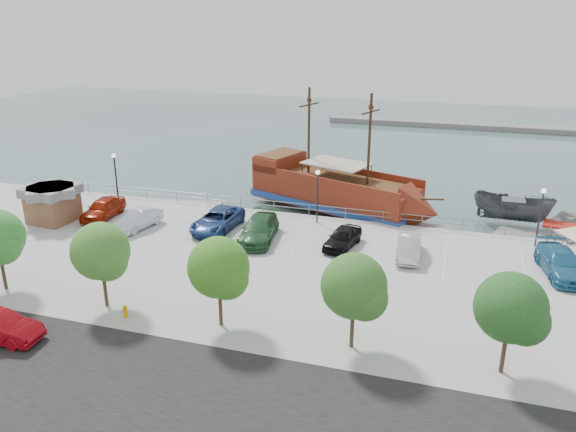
% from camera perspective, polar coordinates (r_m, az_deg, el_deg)
% --- Properties ---
extents(ground, '(160.00, 160.00, 0.00)m').
position_cam_1_polar(ground, '(38.98, 0.54, -5.26)').
color(ground, '#344B4C').
extents(street, '(100.00, 8.00, 0.04)m').
position_cam_1_polar(street, '(25.74, -10.27, -17.80)').
color(street, black).
rests_on(street, land_slab).
extents(sidewalk, '(100.00, 4.00, 0.05)m').
position_cam_1_polar(sidewalk, '(30.19, -5.03, -11.27)').
color(sidewalk, '#A2A29D').
rests_on(sidewalk, land_slab).
extents(seawall_railing, '(50.00, 0.06, 1.00)m').
position_cam_1_polar(seawall_railing, '(45.37, 3.38, 0.52)').
color(seawall_railing, slate).
rests_on(seawall_railing, land_slab).
extents(far_shore, '(40.00, 3.00, 0.80)m').
position_cam_1_polar(far_shore, '(90.24, 17.07, 8.80)').
color(far_shore, gray).
rests_on(far_shore, ground).
extents(pirate_ship, '(17.82, 10.40, 11.07)m').
position_cam_1_polar(pirate_ship, '(48.77, 5.95, 2.26)').
color(pirate_ship, maroon).
rests_on(pirate_ship, ground).
extents(patrol_boat, '(6.74, 3.76, 2.47)m').
position_cam_1_polar(patrol_boat, '(49.62, 21.82, 0.45)').
color(patrol_boat, '#47494D').
rests_on(patrol_boat, ground).
extents(speedboat, '(6.43, 8.03, 1.48)m').
position_cam_1_polar(speedboat, '(48.24, 26.77, -1.47)').
color(speedboat, beige).
rests_on(speedboat, ground).
extents(dock_west, '(7.34, 2.97, 0.41)m').
position_cam_1_polar(dock_west, '(51.60, -10.72, 1.09)').
color(dock_west, gray).
rests_on(dock_west, ground).
extents(dock_mid, '(7.33, 2.93, 0.41)m').
position_cam_1_polar(dock_mid, '(46.15, 11.68, -1.28)').
color(dock_mid, gray).
rests_on(dock_mid, ground).
extents(dock_east, '(8.09, 4.81, 0.45)m').
position_cam_1_polar(dock_east, '(46.57, 24.93, -2.59)').
color(dock_east, slate).
rests_on(dock_east, ground).
extents(shed, '(3.82, 3.82, 2.87)m').
position_cam_1_polar(shed, '(47.89, -22.82, 1.26)').
color(shed, brown).
rests_on(shed, land_slab).
extents(fire_hydrant, '(0.26, 0.26, 0.75)m').
position_cam_1_polar(fire_hydrant, '(32.06, -16.20, -9.26)').
color(fire_hydrant, '#E69700').
rests_on(fire_hydrant, sidewalk).
extents(lamp_post_left, '(0.36, 0.36, 4.28)m').
position_cam_1_polar(lamp_post_left, '(50.71, -17.15, 4.62)').
color(lamp_post_left, black).
rests_on(lamp_post_left, land_slab).
extents(lamp_post_mid, '(0.36, 0.36, 4.28)m').
position_cam_1_polar(lamp_post_mid, '(43.41, 3.02, 2.98)').
color(lamp_post_mid, black).
rests_on(lamp_post_mid, land_slab).
extents(lamp_post_right, '(0.36, 0.36, 4.28)m').
position_cam_1_polar(lamp_post_right, '(42.64, 24.34, 0.85)').
color(lamp_post_right, black).
rests_on(lamp_post_right, land_slab).
extents(tree_c, '(3.30, 3.20, 5.00)m').
position_cam_1_polar(tree_c, '(32.18, -18.36, -3.64)').
color(tree_c, '#473321').
rests_on(tree_c, sidewalk).
extents(tree_d, '(3.30, 3.20, 5.00)m').
position_cam_1_polar(tree_d, '(28.87, -6.86, -5.47)').
color(tree_d, '#473321').
rests_on(tree_d, sidewalk).
extents(tree_e, '(3.30, 3.20, 5.00)m').
position_cam_1_polar(tree_e, '(27.01, 6.98, -7.36)').
color(tree_e, '#473321').
rests_on(tree_e, sidewalk).
extents(tree_f, '(3.30, 3.20, 5.00)m').
position_cam_1_polar(tree_f, '(26.90, 21.97, -8.92)').
color(tree_f, '#473321').
rests_on(tree_f, sidewalk).
extents(parked_car_a, '(2.24, 4.87, 1.62)m').
position_cam_1_polar(parked_car_a, '(47.44, -18.27, 0.76)').
color(parked_car_a, maroon).
rests_on(parked_car_a, land_slab).
extents(parked_car_b, '(2.24, 4.48, 1.41)m').
position_cam_1_polar(parked_car_b, '(44.40, -14.98, -0.35)').
color(parked_car_b, '#B2B9CA').
rests_on(parked_car_b, land_slab).
extents(parked_car_c, '(2.76, 5.64, 1.54)m').
position_cam_1_polar(parked_car_c, '(42.94, -7.18, -0.41)').
color(parked_car_c, navy).
rests_on(parked_car_c, land_slab).
extents(parked_car_d, '(3.00, 5.87, 1.63)m').
position_cam_1_polar(parked_car_d, '(40.75, -2.98, -1.35)').
color(parked_car_d, '#275930').
rests_on(parked_car_d, land_slab).
extents(parked_car_e, '(2.40, 4.44, 1.44)m').
position_cam_1_polar(parked_car_e, '(39.65, 5.57, -2.20)').
color(parked_car_e, black).
rests_on(parked_car_e, land_slab).
extents(parked_car_f, '(1.90, 4.55, 1.46)m').
position_cam_1_polar(parked_car_f, '(38.81, 12.15, -3.06)').
color(parked_car_f, silver).
rests_on(parked_car_f, land_slab).
extents(parked_car_h, '(3.14, 5.72, 1.57)m').
position_cam_1_polar(parked_car_h, '(39.40, 26.02, -4.30)').
color(parked_car_h, teal).
rests_on(parked_car_h, land_slab).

